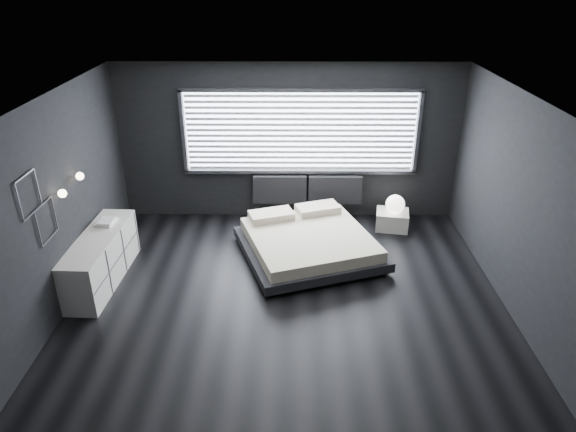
{
  "coord_description": "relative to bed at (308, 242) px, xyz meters",
  "views": [
    {
      "loc": [
        0.06,
        -5.93,
        4.22
      ],
      "look_at": [
        0.0,
        0.85,
        0.9
      ],
      "focal_mm": 32.0,
      "sensor_mm": 36.0,
      "label": 1
    }
  ],
  "objects": [
    {
      "name": "bed",
      "position": [
        0.0,
        0.0,
        0.0
      ],
      "size": [
        2.54,
        2.48,
        0.53
      ],
      "color": "black",
      "rests_on": "ground"
    },
    {
      "name": "window",
      "position": [
        -0.12,
        1.45,
        1.37
      ],
      "size": [
        4.14,
        0.09,
        1.52
      ],
      "color": "white",
      "rests_on": "ground"
    },
    {
      "name": "sconce_far",
      "position": [
        -3.21,
        -0.6,
        1.36
      ],
      "size": [
        0.18,
        0.11,
        0.11
      ],
      "color": "silver",
      "rests_on": "ground"
    },
    {
      "name": "wall_art_lower",
      "position": [
        -3.3,
        -1.55,
        1.14
      ],
      "size": [
        0.01,
        0.48,
        0.48
      ],
      "color": "#47474C",
      "rests_on": "ground"
    },
    {
      "name": "wall_art_upper",
      "position": [
        -3.3,
        -1.8,
        1.61
      ],
      "size": [
        0.01,
        0.48,
        0.48
      ],
      "color": "#47474C",
      "rests_on": "ground"
    },
    {
      "name": "sconce_near",
      "position": [
        -3.21,
        -1.2,
        1.36
      ],
      "size": [
        0.18,
        0.11,
        0.11
      ],
      "color": "silver",
      "rests_on": "ground"
    },
    {
      "name": "headboard",
      "position": [
        0.01,
        1.39,
        0.33
      ],
      "size": [
        1.96,
        0.16,
        0.52
      ],
      "color": "black",
      "rests_on": "ground"
    },
    {
      "name": "book_stack",
      "position": [
        -3.05,
        -0.34,
        0.52
      ],
      "size": [
        0.27,
        0.34,
        0.06
      ],
      "color": "white",
      "rests_on": "dresser"
    },
    {
      "name": "room",
      "position": [
        -0.32,
        -1.25,
        1.16
      ],
      "size": [
        6.04,
        6.0,
        2.8
      ],
      "color": "black",
      "rests_on": "ground"
    },
    {
      "name": "dresser",
      "position": [
        -3.06,
        -0.76,
        0.12
      ],
      "size": [
        0.59,
        1.85,
        0.73
      ],
      "color": "silver",
      "rests_on": "ground"
    },
    {
      "name": "orb_lamp",
      "position": [
        1.53,
        0.93,
        0.24
      ],
      "size": [
        0.33,
        0.33,
        0.33
      ],
      "primitive_type": "sphere",
      "color": "white",
      "rests_on": "nightstand"
    },
    {
      "name": "nightstand",
      "position": [
        1.51,
        0.97,
        -0.08
      ],
      "size": [
        0.63,
        0.55,
        0.32
      ],
      "primitive_type": "cube",
      "rotation": [
        0.0,
        0.0,
        -0.17
      ],
      "color": "silver",
      "rests_on": "ground"
    }
  ]
}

